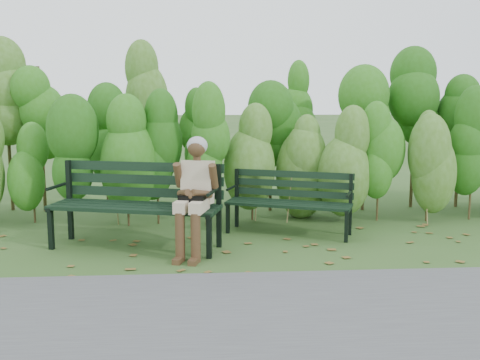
{
  "coord_description": "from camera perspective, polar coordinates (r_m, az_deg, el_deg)",
  "views": [
    {
      "loc": [
        -0.46,
        -6.31,
        1.79
      ],
      "look_at": [
        0.0,
        0.35,
        0.75
      ],
      "focal_mm": 42.0,
      "sensor_mm": 36.0,
      "label": 1
    }
  ],
  "objects": [
    {
      "name": "seated_woman",
      "position": [
        6.21,
        -4.64,
        -0.77
      ],
      "size": [
        0.53,
        0.77,
        1.31
      ],
      "color": "beige",
      "rests_on": "ground"
    },
    {
      "name": "ground",
      "position": [
        6.58,
        0.21,
        -6.94
      ],
      "size": [
        80.0,
        80.0,
        0.0
      ],
      "primitive_type": "plane",
      "color": "#2E511D"
    },
    {
      "name": "hedge_band",
      "position": [
        8.21,
        -0.73,
        5.13
      ],
      "size": [
        11.04,
        1.67,
        2.42
      ],
      "color": "#47381E",
      "rests_on": "ground"
    },
    {
      "name": "bench_right",
      "position": [
        7.23,
        5.12,
        -1.75
      ],
      "size": [
        1.66,
        1.05,
        0.79
      ],
      "color": "black",
      "rests_on": "ground"
    },
    {
      "name": "bench_left",
      "position": [
        6.66,
        -10.32,
        -1.78
      ],
      "size": [
        2.06,
        1.13,
        0.98
      ],
      "color": "black",
      "rests_on": "ground"
    },
    {
      "name": "footpath",
      "position": [
        4.51,
        2.3,
        -14.48
      ],
      "size": [
        60.0,
        2.5,
        0.01
      ],
      "primitive_type": "cube",
      "color": "#474749",
      "rests_on": "ground"
    },
    {
      "name": "leaf_litter",
      "position": [
        6.44,
        1.86,
        -7.27
      ],
      "size": [
        5.89,
        2.22,
        0.01
      ],
      "color": "brown",
      "rests_on": "ground"
    }
  ]
}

